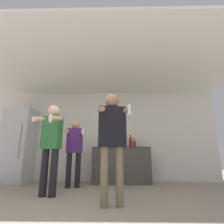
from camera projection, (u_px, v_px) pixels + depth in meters
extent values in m
plane|color=gray|center=(60.00, 221.00, 1.93)|extent=(14.00, 14.00, 0.00)
cube|color=silver|center=(94.00, 135.00, 5.08)|extent=(7.00, 0.06, 2.55)
cube|color=silver|center=(88.00, 70.00, 3.95)|extent=(7.00, 3.42, 0.05)
cube|color=silver|center=(19.00, 145.00, 4.68)|extent=(0.70, 0.69, 1.94)
cube|color=#B6B6BB|center=(11.00, 144.00, 4.34)|extent=(0.67, 0.01, 1.86)
cylinder|color=#99999E|center=(20.00, 140.00, 4.33)|extent=(0.02, 0.02, 0.87)
cube|color=#47423D|center=(121.00, 165.00, 4.58)|extent=(1.49, 0.53, 0.90)
cube|color=#272421|center=(121.00, 148.00, 4.69)|extent=(1.52, 0.56, 0.01)
cylinder|color=black|center=(117.00, 144.00, 4.73)|extent=(0.08, 0.08, 0.19)
cylinder|color=black|center=(117.00, 139.00, 4.76)|extent=(0.03, 0.03, 0.06)
sphere|color=#B29933|center=(117.00, 138.00, 4.77)|extent=(0.03, 0.03, 0.03)
cylinder|color=#563314|center=(134.00, 144.00, 4.72)|extent=(0.07, 0.07, 0.16)
cylinder|color=#563314|center=(134.00, 140.00, 4.75)|extent=(0.03, 0.03, 0.09)
sphere|color=#B29933|center=(134.00, 138.00, 4.76)|extent=(0.03, 0.03, 0.03)
cylinder|color=silver|center=(98.00, 144.00, 4.74)|extent=(0.08, 0.08, 0.19)
cylinder|color=silver|center=(98.00, 139.00, 4.77)|extent=(0.03, 0.03, 0.06)
sphere|color=#B29933|center=(98.00, 138.00, 4.78)|extent=(0.04, 0.04, 0.04)
cylinder|color=#563314|center=(109.00, 144.00, 4.74)|extent=(0.08, 0.08, 0.17)
cylinder|color=#563314|center=(109.00, 140.00, 4.76)|extent=(0.03, 0.03, 0.06)
sphere|color=black|center=(109.00, 139.00, 4.77)|extent=(0.03, 0.03, 0.03)
cylinder|color=maroon|center=(131.00, 143.00, 4.73)|extent=(0.09, 0.09, 0.25)
cylinder|color=maroon|center=(131.00, 136.00, 4.77)|extent=(0.04, 0.04, 0.09)
sphere|color=#B29933|center=(130.00, 135.00, 4.78)|extent=(0.04, 0.04, 0.04)
cylinder|color=#75664C|center=(104.00, 176.00, 2.53)|extent=(0.11, 0.11, 0.83)
cylinder|color=#75664C|center=(119.00, 176.00, 2.57)|extent=(0.11, 0.11, 0.83)
cube|color=black|center=(112.00, 127.00, 2.72)|extent=(0.44, 0.28, 0.62)
sphere|color=#9E7051|center=(112.00, 101.00, 2.82)|extent=(0.22, 0.22, 0.22)
cylinder|color=#9E7051|center=(101.00, 109.00, 2.59)|extent=(0.14, 0.34, 0.13)
cylinder|color=#9E7051|center=(126.00, 110.00, 2.66)|extent=(0.14, 0.34, 0.13)
cube|color=white|center=(129.00, 110.00, 2.50)|extent=(0.04, 0.04, 0.14)
cylinder|color=black|center=(44.00, 172.00, 3.16)|extent=(0.13, 0.13, 0.82)
cylinder|color=black|center=(54.00, 172.00, 3.13)|extent=(0.13, 0.13, 0.82)
cube|color=#2D6B38|center=(52.00, 132.00, 3.31)|extent=(0.37, 0.25, 0.62)
sphere|color=beige|center=(54.00, 111.00, 3.41)|extent=(0.22, 0.22, 0.22)
cylinder|color=beige|center=(40.00, 119.00, 3.22)|extent=(0.15, 0.39, 0.15)
cylinder|color=beige|center=(56.00, 119.00, 3.16)|extent=(0.15, 0.39, 0.15)
cube|color=white|center=(51.00, 118.00, 2.98)|extent=(0.04, 0.04, 0.14)
cylinder|color=black|center=(69.00, 170.00, 3.96)|extent=(0.12, 0.12, 0.76)
cylinder|color=black|center=(78.00, 170.00, 4.00)|extent=(0.12, 0.12, 0.76)
cube|color=#4C236B|center=(75.00, 141.00, 4.14)|extent=(0.41, 0.27, 0.57)
sphere|color=tan|center=(76.00, 125.00, 4.23)|extent=(0.20, 0.20, 0.20)
cylinder|color=tan|center=(67.00, 131.00, 3.99)|extent=(0.17, 0.38, 0.15)
cylinder|color=tan|center=(83.00, 131.00, 4.05)|extent=(0.17, 0.38, 0.15)
cube|color=white|center=(83.00, 132.00, 3.87)|extent=(0.04, 0.04, 0.14)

